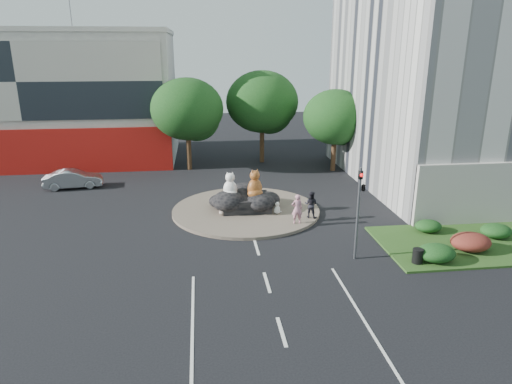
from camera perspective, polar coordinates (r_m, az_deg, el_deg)
The scene contains 22 objects.
ground at distance 22.19m, azimuth 1.38°, elevation -11.24°, with size 120.00×120.00×0.00m, color black.
roundabout_island at distance 31.22m, azimuth -1.27°, elevation -2.28°, with size 10.00×10.00×0.20m, color brown.
rock_plinth at distance 31.04m, azimuth -1.28°, elevation -1.32°, with size 3.20×2.60×0.90m, color black, non-canonical shape.
shophouse_block at distance 49.71m, azimuth -25.14°, elevation 10.73°, with size 25.20×12.30×17.40m.
grass_verge at distance 28.79m, azimuth 24.93°, elevation -5.84°, with size 10.00×6.00×0.12m, color #234617.
tree_left at distance 41.66m, azimuth -8.50°, elevation 9.86°, with size 6.46×6.46×8.27m.
tree_mid at distance 44.00m, azimuth 0.85°, elevation 10.85°, with size 6.84×6.84×8.76m.
tree_right at distance 41.52m, azimuth 9.94°, elevation 8.90°, with size 5.70×5.70×7.30m.
hedge_near_green at distance 25.55m, azimuth 21.60°, elevation -7.09°, with size 2.00×1.60×0.90m, color black.
hedge_red at distance 27.55m, azimuth 25.25°, elevation -5.66°, with size 2.20×1.76×0.99m, color #542616.
hedge_mid_green at distance 30.09m, azimuth 27.81°, elevation -4.32°, with size 1.80×1.44×0.81m, color black.
hedge_back_green at distance 29.34m, azimuth 20.73°, elevation -4.00°, with size 1.60×1.28×0.72m, color black.
traffic_light at distance 23.75m, azimuth 12.99°, elevation -0.21°, with size 0.44×1.24×5.00m.
street_lamp at distance 32.03m, azimuth 22.63°, elevation 5.16°, with size 2.34×0.22×8.06m.
cat_white at distance 30.38m, azimuth -3.25°, elevation 0.90°, with size 1.08×0.93×1.80m, color white, non-canonical shape.
cat_tabby at distance 30.34m, azimuth -0.15°, elevation 1.08°, with size 1.18×1.02×1.96m, color #AC4C23, non-canonical shape.
kitten_calico at distance 30.05m, azimuth -4.27°, elevation -2.10°, with size 0.48×0.42×0.81m, color beige, non-canonical shape.
kitten_white at distance 30.21m, azimuth 2.67°, elevation -1.94°, with size 0.50×0.43×0.83m, color beige, non-canonical shape.
pedestrian_pink at distance 28.47m, azimuth 5.16°, elevation -2.11°, with size 0.69×0.45×1.88m, color #BE7B8E.
pedestrian_dark at distance 29.54m, azimuth 6.88°, elevation -1.56°, with size 0.85×0.66×1.75m, color black.
parked_car at distance 39.13m, azimuth -21.88°, elevation 1.52°, with size 1.55×4.46×1.47m, color #A1A5A8.
litter_bin at distance 25.03m, azimuth 19.56°, elevation -7.54°, with size 0.55×0.55×0.76m, color black.
Camera 1 is at (-2.89, -19.23, 10.68)m, focal length 32.00 mm.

